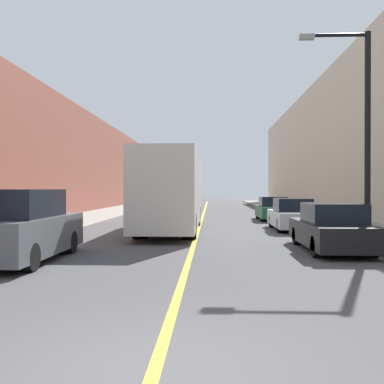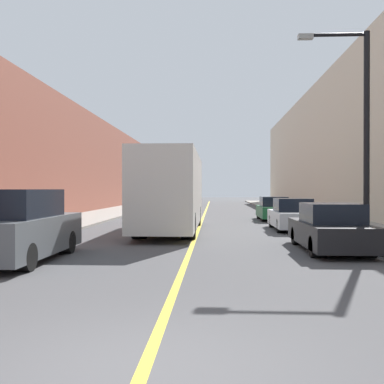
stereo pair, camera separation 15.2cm
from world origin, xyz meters
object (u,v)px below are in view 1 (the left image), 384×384
(parked_suv_left, at_px, (22,228))
(car_right_far, at_px, (272,210))
(bus, at_px, (172,191))
(car_right_near, at_px, (332,229))
(car_right_mid, at_px, (292,216))
(street_lamp_right, at_px, (361,123))

(parked_suv_left, relative_size, car_right_far, 1.13)
(bus, relative_size, parked_suv_left, 2.19)
(parked_suv_left, relative_size, car_right_near, 1.02)
(parked_suv_left, xyz_separation_m, car_right_near, (8.86, 2.51, -0.22))
(bus, xyz_separation_m, car_right_far, (5.62, 7.55, -1.21))
(car_right_near, relative_size, car_right_mid, 1.07)
(car_right_near, relative_size, street_lamp_right, 0.66)
(car_right_near, relative_size, car_right_far, 1.10)
(parked_suv_left, height_order, street_lamp_right, street_lamp_right)
(car_right_far, bearing_deg, bus, -126.69)
(car_right_near, bearing_deg, car_right_far, 89.88)
(car_right_mid, relative_size, car_right_far, 1.03)
(bus, bearing_deg, car_right_far, 53.31)
(bus, height_order, car_right_near, bus)
(bus, distance_m, car_right_near, 8.51)
(bus, xyz_separation_m, parked_suv_left, (-3.26, -8.82, -0.98))
(car_right_far, distance_m, street_lamp_right, 13.39)
(bus, height_order, car_right_mid, bus)
(bus, relative_size, car_right_near, 2.24)
(bus, distance_m, car_right_mid, 5.81)
(parked_suv_left, xyz_separation_m, car_right_far, (8.89, 16.37, -0.23))
(bus, height_order, parked_suv_left, bus)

